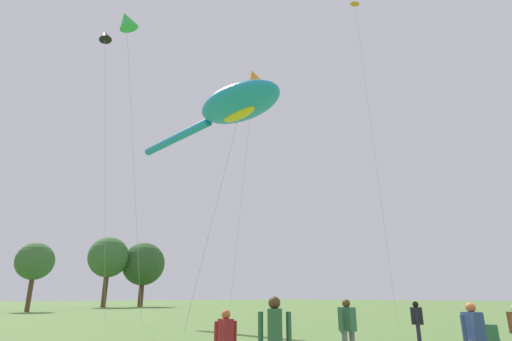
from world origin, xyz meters
TOP-DOWN VIEW (x-y plane):
  - big_show_kite at (3.56, 13.02)m, footprint 4.46×13.46m
  - person_grey_haired_man at (-0.48, -0.21)m, footprint 0.48×0.44m
  - person_photographer at (-4.34, 3.03)m, footprint 0.48×0.38m
  - person_short_left at (-4.38, 1.58)m, footprint 0.46×0.47m
  - person_brown_coat at (3.61, 3.12)m, footprint 0.48×0.43m
  - person_navy_jacket at (-0.70, 2.74)m, footprint 0.56×0.40m
  - folding_chair at (3.43, 0.92)m, footprint 0.60×0.60m
  - small_kite_streamer_purple at (11.32, 9.06)m, footprint 1.86×0.74m
  - small_kite_triangle_green at (-1.56, 17.82)m, footprint 4.28×2.06m
  - small_kite_diamond_red at (6.79, 14.89)m, footprint 1.63×3.93m
  - small_kite_bird_shape at (-0.60, 24.74)m, footprint 2.71×2.16m
  - tree_shrub_far at (2.06, 46.69)m, footprint 4.09×4.09m
  - tree_oak_left at (20.64, 57.90)m, footprint 6.78×6.78m
  - tree_oak_right at (15.00, 58.50)m, footprint 6.13×6.13m

SIDE VIEW (x-z plane):
  - folding_chair at x=3.43m, z-range 0.08..0.94m
  - person_photographer at x=-4.34m, z-range 0.11..1.47m
  - person_brown_coat at x=3.61m, z-range 0.11..1.57m
  - person_grey_haired_man at x=-0.48m, z-range 0.12..1.62m
  - person_navy_jacket at x=-0.70m, z-range 0.12..1.67m
  - person_short_left at x=-4.38m, z-range 0.13..1.75m
  - tree_shrub_far at x=2.06m, z-range 1.61..9.02m
  - tree_oak_left at x=20.64m, z-range 1.58..11.61m
  - tree_oak_right at x=15.00m, z-range 2.12..12.60m
  - big_show_kite at x=3.56m, z-range 5.76..18.88m
  - small_kite_diamond_red at x=6.79m, z-range 7.80..24.91m
  - small_kite_triangle_green at x=-1.56m, z-range 8.89..28.18m
  - small_kite_streamer_purple at x=11.32m, z-range 9.62..31.24m
  - small_kite_bird_shape at x=-0.60m, z-range 10.51..32.78m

